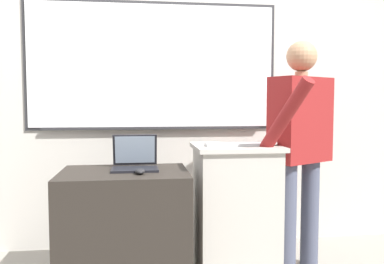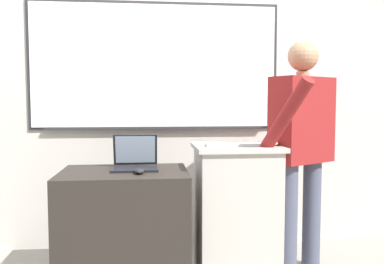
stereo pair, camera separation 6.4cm
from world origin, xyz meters
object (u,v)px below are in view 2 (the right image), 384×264
Objects in this scene: person_presenter at (302,139)px; computer_mouse_by_keyboard at (274,143)px; computer_mouse_by_laptop at (139,171)px; wireless_keyboard at (239,145)px; laptop at (135,159)px; lectern_podium at (236,211)px; side_desk at (125,231)px.

person_presenter is 16.46× the size of computer_mouse_by_keyboard.
wireless_keyboard is at bearing 15.11° from computer_mouse_by_laptop.
laptop is 0.67× the size of wireless_keyboard.
lectern_podium is at bearing 20.21° from computer_mouse_by_laptop.
side_desk is at bearing -129.32° from laptop.
person_presenter is 5.52× the size of laptop.
computer_mouse_by_keyboard is at bearing 172.18° from person_presenter.
laptop is (0.07, 0.08, 0.45)m from side_desk.
person_presenter reaches higher than wireless_keyboard.
wireless_keyboard is 4.45× the size of computer_mouse_by_laptop.
laptop is at bearing 98.86° from computer_mouse_by_laptop.
lectern_podium is at bearing 90.34° from wireless_keyboard.
computer_mouse_by_keyboard is at bearing -15.15° from lectern_podium.
lectern_podium is 2.08× the size of wireless_keyboard.
laptop is 0.21m from computer_mouse_by_laptop.
person_presenter is at bearing 3.25° from laptop.
laptop reaches higher than lectern_podium.
computer_mouse_by_keyboard is (-0.23, -0.09, -0.02)m from person_presenter.
side_desk is at bearing -170.77° from lectern_podium.
lectern_podium is 3.10× the size of laptop.
lectern_podium is at bearing 3.30° from laptop.
laptop reaches higher than computer_mouse_by_keyboard.
person_presenter is at bearing 10.84° from wireless_keyboard.
person_presenter is at bearing 13.34° from computer_mouse_by_laptop.
laptop reaches higher than computer_mouse_by_laptop.
side_desk is 0.44m from computer_mouse_by_laptop.
computer_mouse_by_laptop is (0.10, -0.12, 0.41)m from side_desk.
laptop is at bearing 154.05° from person_presenter.
laptop is 2.98× the size of computer_mouse_by_keyboard.
computer_mouse_by_keyboard is (0.24, -0.00, 0.01)m from wireless_keyboard.
lectern_podium reaches higher than computer_mouse_by_laptop.
lectern_podium is 9.25× the size of computer_mouse_by_keyboard.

